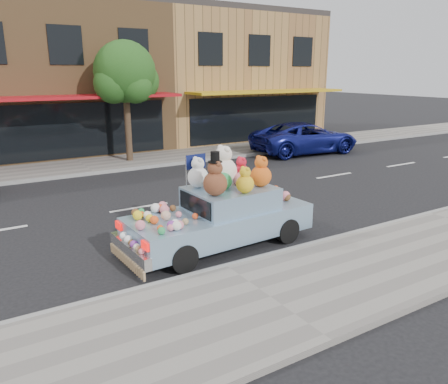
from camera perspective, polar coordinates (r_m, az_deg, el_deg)
ground at (r=13.32m, az=-11.01°, el=-2.00°), size 120.00×120.00×0.00m
near_sidewalk at (r=7.96m, az=6.05°, el=-13.79°), size 60.00×3.00×0.12m
far_sidewalk at (r=19.36m, az=-17.77°, el=3.21°), size 60.00×3.00×0.12m
near_kerb at (r=9.05m, az=0.26°, el=-9.84°), size 60.00×0.12×0.13m
far_kerb at (r=17.93m, az=-16.62°, el=2.38°), size 60.00×0.12×0.13m
storefront_mid at (r=24.33m, az=-21.66°, el=13.76°), size 10.00×9.80×7.30m
storefront_right at (r=27.88m, az=-0.34°, el=14.91°), size 10.00×9.80×7.30m
street_tree at (r=19.57m, az=-12.77°, el=14.42°), size 3.00×2.70×5.22m
car_blue at (r=22.10m, az=10.53°, el=6.97°), size 5.64×2.96×1.51m
art_car at (r=10.07m, az=-0.39°, el=-2.55°), size 4.57×1.99×2.31m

